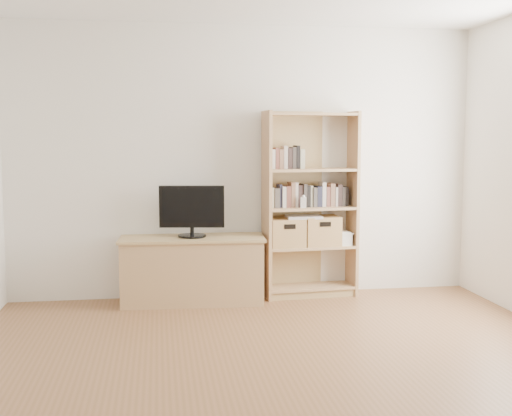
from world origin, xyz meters
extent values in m
cube|color=brown|center=(0.00, 0.00, 0.00)|extent=(4.50, 5.00, 0.01)
cube|color=white|center=(0.00, 2.50, 1.30)|extent=(4.50, 0.02, 2.60)
cube|color=#A87A56|center=(-0.53, 2.26, 0.30)|extent=(1.32, 0.56, 0.59)
cube|color=#A87A56|center=(0.61, 2.34, 0.89)|extent=(0.91, 0.38, 1.79)
cube|color=black|center=(-0.53, 2.26, 0.86)|extent=(0.60, 0.13, 0.47)
cube|color=#AAA588|center=(0.61, 2.36, 0.98)|extent=(0.78, 0.24, 0.21)
cube|color=#AAA588|center=(0.41, 2.35, 1.34)|extent=(0.37, 0.16, 0.19)
cube|color=white|center=(0.52, 2.23, 0.92)|extent=(0.06, 0.04, 0.10)
cube|color=#A88A4C|center=(0.37, 2.32, 0.63)|extent=(0.34, 0.29, 0.27)
cube|color=#A88A4C|center=(0.72, 2.34, 0.64)|extent=(0.36, 0.30, 0.28)
cube|color=silver|center=(0.54, 2.32, 0.78)|extent=(0.34, 0.24, 0.03)
cube|color=beige|center=(0.92, 2.36, 0.55)|extent=(0.18, 0.25, 0.11)
camera|label=1|loc=(-0.83, -3.64, 1.54)|focal=45.00mm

